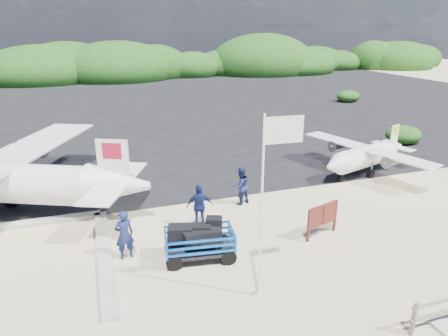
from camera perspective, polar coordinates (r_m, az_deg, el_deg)
The scene contains 10 objects.
ground at distance 14.50m, azimuth 2.11°, elevation -12.57°, with size 160.00×160.00×0.00m, color beige.
asphalt_apron at distance 42.40m, azimuth -12.50°, elevation 8.66°, with size 90.00×50.00×0.04m, color #B2B2B2, non-canonical shape.
vegetation_band at distance 67.05m, azimuth -15.11°, elevation 12.35°, with size 124.00×8.00×4.40m, color #B2B2B2, non-canonical shape.
baggage_cart at distance 14.42m, azimuth -3.46°, elevation -12.81°, with size 2.59×1.48×1.29m, color blue, non-canonical shape.
flagpole at distance 12.77m, azimuth 4.95°, elevation -17.69°, with size 1.12×0.47×5.60m, color white, non-canonical shape.
signboard at distance 16.24m, azimuth 13.67°, elevation -9.40°, with size 1.68×0.16×1.38m, color maroon, non-canonical shape.
crew_a at distance 14.42m, azimuth -14.06°, elevation -9.23°, with size 0.66×0.44×1.82m, color navy.
crew_b at distance 18.14m, azimuth 2.39°, elevation -2.54°, with size 0.86×0.67×1.77m, color navy.
crew_c at distance 16.10m, azimuth -3.50°, elevation -5.44°, with size 1.07×0.45×1.83m, color navy.
aircraft_large at distance 38.32m, azimuth 4.86°, elevation 7.92°, with size 14.94×14.94×4.48m, color #B2B2B2, non-canonical shape.
Camera 1 is at (-4.42, -11.45, 7.72)m, focal length 32.00 mm.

